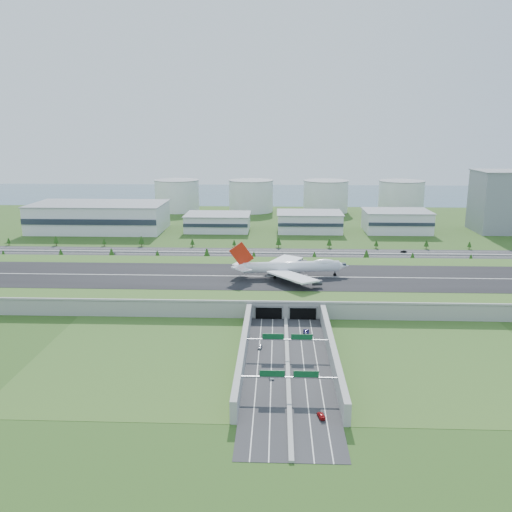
{
  "coord_description": "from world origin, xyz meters",
  "views": [
    {
      "loc": [
        -4.68,
        -306.46,
        92.86
      ],
      "look_at": [
        -18.28,
        35.0,
        12.18
      ],
      "focal_mm": 38.0,
      "sensor_mm": 36.0,
      "label": 1
    }
  ],
  "objects_px": {
    "car_0": "(260,347)",
    "car_1": "(271,376)",
    "boeing_747": "(290,267)",
    "car_5": "(403,252)",
    "car_4": "(113,253)",
    "fuel_tank_a": "(177,196)",
    "office_tower": "(501,202)",
    "car_2": "(306,331)",
    "car_3": "(321,415)",
    "car_7": "(242,250)"
  },
  "relations": [
    {
      "from": "office_tower",
      "to": "car_1",
      "type": "bearing_deg",
      "value": -123.59
    },
    {
      "from": "office_tower",
      "to": "car_7",
      "type": "distance_m",
      "value": 250.23
    },
    {
      "from": "car_0",
      "to": "car_4",
      "type": "relative_size",
      "value": 0.9
    },
    {
      "from": "car_1",
      "to": "car_2",
      "type": "relative_size",
      "value": 0.77
    },
    {
      "from": "car_5",
      "to": "office_tower",
      "type": "bearing_deg",
      "value": 130.79
    },
    {
      "from": "boeing_747",
      "to": "car_5",
      "type": "xyz_separation_m",
      "value": [
        89.04,
        102.29,
        -13.28
      ]
    },
    {
      "from": "boeing_747",
      "to": "car_2",
      "type": "relative_size",
      "value": 11.85
    },
    {
      "from": "car_1",
      "to": "car_7",
      "type": "distance_m",
      "value": 221.35
    },
    {
      "from": "fuel_tank_a",
      "to": "car_5",
      "type": "height_order",
      "value": "fuel_tank_a"
    },
    {
      "from": "boeing_747",
      "to": "car_1",
      "type": "xyz_separation_m",
      "value": [
        -9.74,
        -115.76,
        -13.3
      ]
    },
    {
      "from": "car_0",
      "to": "car_1",
      "type": "relative_size",
      "value": 0.88
    },
    {
      "from": "car_4",
      "to": "boeing_747",
      "type": "bearing_deg",
      "value": -99.79
    },
    {
      "from": "boeing_747",
      "to": "car_2",
      "type": "bearing_deg",
      "value": -92.48
    },
    {
      "from": "boeing_747",
      "to": "car_4",
      "type": "distance_m",
      "value": 159.39
    },
    {
      "from": "car_4",
      "to": "car_7",
      "type": "height_order",
      "value": "car_7"
    },
    {
      "from": "car_0",
      "to": "car_3",
      "type": "relative_size",
      "value": 0.78
    },
    {
      "from": "boeing_747",
      "to": "car_5",
      "type": "bearing_deg",
      "value": 41.53
    },
    {
      "from": "car_0",
      "to": "car_1",
      "type": "distance_m",
      "value": 28.65
    },
    {
      "from": "fuel_tank_a",
      "to": "car_5",
      "type": "bearing_deg",
      "value": -44.4
    },
    {
      "from": "car_0",
      "to": "car_1",
      "type": "xyz_separation_m",
      "value": [
        5.15,
        -28.18,
        0.07
      ]
    },
    {
      "from": "car_2",
      "to": "car_4",
      "type": "height_order",
      "value": "car_2"
    },
    {
      "from": "fuel_tank_a",
      "to": "car_0",
      "type": "distance_m",
      "value": 412.58
    },
    {
      "from": "car_1",
      "to": "car_4",
      "type": "xyz_separation_m",
      "value": [
        -122.17,
        204.24,
        0.01
      ]
    },
    {
      "from": "office_tower",
      "to": "car_0",
      "type": "xyz_separation_m",
      "value": [
        -211.63,
        -282.75,
        -26.69
      ]
    },
    {
      "from": "car_0",
      "to": "car_7",
      "type": "bearing_deg",
      "value": 104.1
    },
    {
      "from": "fuel_tank_a",
      "to": "office_tower",
      "type": "bearing_deg",
      "value": -19.77
    },
    {
      "from": "car_1",
      "to": "car_5",
      "type": "xyz_separation_m",
      "value": [
        98.78,
        218.05,
        0.02
      ]
    },
    {
      "from": "car_4",
      "to": "car_0",
      "type": "bearing_deg",
      "value": -122.33
    },
    {
      "from": "car_5",
      "to": "car_3",
      "type": "bearing_deg",
      "value": -18.35
    },
    {
      "from": "car_1",
      "to": "car_2",
      "type": "bearing_deg",
      "value": 61.01
    },
    {
      "from": "car_3",
      "to": "car_5",
      "type": "relative_size",
      "value": 1.1
    },
    {
      "from": "car_3",
      "to": "car_5",
      "type": "bearing_deg",
      "value": -119.15
    },
    {
      "from": "fuel_tank_a",
      "to": "car_7",
      "type": "relative_size",
      "value": 8.54
    },
    {
      "from": "fuel_tank_a",
      "to": "car_3",
      "type": "xyz_separation_m",
      "value": [
        130.38,
        -454.58,
        -16.63
      ]
    },
    {
      "from": "office_tower",
      "to": "car_0",
      "type": "bearing_deg",
      "value": -126.81
    },
    {
      "from": "car_0",
      "to": "car_2",
      "type": "height_order",
      "value": "car_2"
    },
    {
      "from": "car_2",
      "to": "car_3",
      "type": "relative_size",
      "value": 1.15
    },
    {
      "from": "car_0",
      "to": "office_tower",
      "type": "bearing_deg",
      "value": 61.35
    },
    {
      "from": "car_5",
      "to": "car_7",
      "type": "bearing_deg",
      "value": -90.85
    },
    {
      "from": "boeing_747",
      "to": "car_0",
      "type": "bearing_deg",
      "value": -107.08
    },
    {
      "from": "car_2",
      "to": "car_5",
      "type": "xyz_separation_m",
      "value": [
        83.08,
        171.15,
        -0.05
      ]
    },
    {
      "from": "office_tower",
      "to": "boeing_747",
      "type": "distance_m",
      "value": 277.44
    },
    {
      "from": "car_0",
      "to": "car_7",
      "type": "distance_m",
      "value": 192.77
    },
    {
      "from": "boeing_747",
      "to": "fuel_tank_a",
      "type": "bearing_deg",
      "value": 104.24
    },
    {
      "from": "car_1",
      "to": "office_tower",
      "type": "bearing_deg",
      "value": 45.93
    },
    {
      "from": "car_0",
      "to": "car_2",
      "type": "bearing_deg",
      "value": 50.07
    },
    {
      "from": "boeing_747",
      "to": "car_5",
      "type": "distance_m",
      "value": 136.26
    },
    {
      "from": "fuel_tank_a",
      "to": "car_1",
      "type": "xyz_separation_m",
      "value": [
        113.52,
        -425.93,
        -16.62
      ]
    },
    {
      "from": "fuel_tank_a",
      "to": "car_1",
      "type": "relative_size",
      "value": 10.88
    },
    {
      "from": "car_1",
      "to": "boeing_747",
      "type": "bearing_deg",
      "value": 74.7
    }
  ]
}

